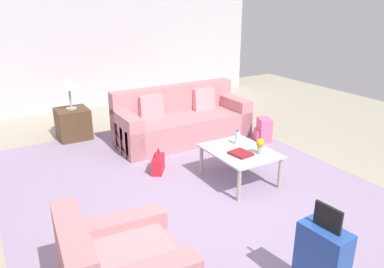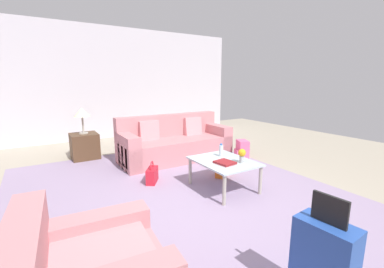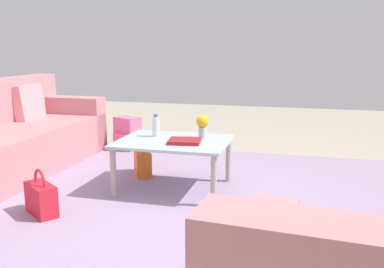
{
  "view_description": "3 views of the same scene",
  "coord_description": "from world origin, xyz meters",
  "px_view_note": "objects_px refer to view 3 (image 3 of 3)",
  "views": [
    {
      "loc": [
        -3.2,
        2.36,
        2.34
      ],
      "look_at": [
        0.2,
        0.35,
        0.9
      ],
      "focal_mm": 35.0,
      "sensor_mm": 36.0,
      "label": 1
    },
    {
      "loc": [
        -2.47,
        1.82,
        1.59
      ],
      "look_at": [
        0.4,
        0.06,
        0.91
      ],
      "focal_mm": 24.0,
      "sensor_mm": 36.0,
      "label": 2
    },
    {
      "loc": [
        -0.69,
        2.98,
        1.25
      ],
      "look_at": [
        0.12,
        -0.06,
        0.6
      ],
      "focal_mm": 40.0,
      "sensor_mm": 36.0,
      "label": 3
    }
  ],
  "objects_px": {
    "coffee_table_book": "(184,141)",
    "handbag_red": "(41,198)",
    "flower_vase": "(202,124)",
    "backpack_pink": "(127,134)",
    "couch": "(7,141)",
    "handbag_orange": "(143,162)",
    "water_bottle": "(156,126)",
    "coffee_table": "(174,146)"
  },
  "relations": [
    {
      "from": "coffee_table_book",
      "to": "handbag_red",
      "type": "distance_m",
      "value": 1.22
    },
    {
      "from": "flower_vase",
      "to": "backpack_pink",
      "type": "relative_size",
      "value": 0.51
    },
    {
      "from": "couch",
      "to": "backpack_pink",
      "type": "xyz_separation_m",
      "value": [
        -0.79,
        -1.19,
        -0.12
      ]
    },
    {
      "from": "handbag_orange",
      "to": "water_bottle",
      "type": "bearing_deg",
      "value": 135.33
    },
    {
      "from": "coffee_table_book",
      "to": "backpack_pink",
      "type": "relative_size",
      "value": 0.66
    },
    {
      "from": "coffee_table_book",
      "to": "coffee_table",
      "type": "bearing_deg",
      "value": -41.39
    },
    {
      "from": "water_bottle",
      "to": "flower_vase",
      "type": "distance_m",
      "value": 0.42
    },
    {
      "from": "water_bottle",
      "to": "handbag_red",
      "type": "relative_size",
      "value": 0.57
    },
    {
      "from": "coffee_table",
      "to": "handbag_orange",
      "type": "bearing_deg",
      "value": -37.15
    },
    {
      "from": "coffee_table",
      "to": "flower_vase",
      "type": "bearing_deg",
      "value": -145.71
    },
    {
      "from": "handbag_red",
      "to": "backpack_pink",
      "type": "xyz_separation_m",
      "value": [
        0.21,
        -2.11,
        0.06
      ]
    },
    {
      "from": "water_bottle",
      "to": "coffee_table_book",
      "type": "distance_m",
      "value": 0.38
    },
    {
      "from": "couch",
      "to": "backpack_pink",
      "type": "relative_size",
      "value": 5.72
    },
    {
      "from": "couch",
      "to": "flower_vase",
      "type": "height_order",
      "value": "couch"
    },
    {
      "from": "couch",
      "to": "handbag_orange",
      "type": "bearing_deg",
      "value": -170.87
    },
    {
      "from": "flower_vase",
      "to": "backpack_pink",
      "type": "distance_m",
      "value": 1.71
    },
    {
      "from": "couch",
      "to": "water_bottle",
      "type": "bearing_deg",
      "value": -180.0
    },
    {
      "from": "backpack_pink",
      "to": "coffee_table",
      "type": "bearing_deg",
      "value": 127.89
    },
    {
      "from": "coffee_table_book",
      "to": "couch",
      "type": "bearing_deg",
      "value": -13.07
    },
    {
      "from": "handbag_red",
      "to": "coffee_table",
      "type": "bearing_deg",
      "value": -133.94
    },
    {
      "from": "handbag_red",
      "to": "backpack_pink",
      "type": "height_order",
      "value": "backpack_pink"
    },
    {
      "from": "water_bottle",
      "to": "handbag_red",
      "type": "xyz_separation_m",
      "value": [
        0.59,
        0.92,
        -0.41
      ]
    },
    {
      "from": "handbag_orange",
      "to": "coffee_table_book",
      "type": "bearing_deg",
      "value": 143.59
    },
    {
      "from": "couch",
      "to": "coffee_table",
      "type": "height_order",
      "value": "couch"
    },
    {
      "from": "water_bottle",
      "to": "handbag_orange",
      "type": "bearing_deg",
      "value": -44.67
    },
    {
      "from": "couch",
      "to": "handbag_red",
      "type": "relative_size",
      "value": 6.39
    },
    {
      "from": "water_bottle",
      "to": "handbag_orange",
      "type": "distance_m",
      "value": 0.52
    },
    {
      "from": "couch",
      "to": "flower_vase",
      "type": "xyz_separation_m",
      "value": [
        -2.02,
        -0.05,
        0.26
      ]
    },
    {
      "from": "water_bottle",
      "to": "handbag_red",
      "type": "height_order",
      "value": "water_bottle"
    },
    {
      "from": "handbag_red",
      "to": "water_bottle",
      "type": "bearing_deg",
      "value": -122.72
    },
    {
      "from": "handbag_red",
      "to": "couch",
      "type": "bearing_deg",
      "value": -42.62
    },
    {
      "from": "coffee_table",
      "to": "flower_vase",
      "type": "height_order",
      "value": "flower_vase"
    },
    {
      "from": "coffee_table_book",
      "to": "handbag_red",
      "type": "relative_size",
      "value": 0.74
    },
    {
      "from": "backpack_pink",
      "to": "coffee_table_book",
      "type": "bearing_deg",
      "value": 129.36
    },
    {
      "from": "flower_vase",
      "to": "handbag_red",
      "type": "height_order",
      "value": "flower_vase"
    },
    {
      "from": "couch",
      "to": "coffee_table_book",
      "type": "bearing_deg",
      "value": 174.63
    },
    {
      "from": "flower_vase",
      "to": "handbag_orange",
      "type": "height_order",
      "value": "flower_vase"
    },
    {
      "from": "flower_vase",
      "to": "handbag_orange",
      "type": "xyz_separation_m",
      "value": [
        0.64,
        -0.17,
        -0.44
      ]
    },
    {
      "from": "water_bottle",
      "to": "backpack_pink",
      "type": "distance_m",
      "value": 1.48
    },
    {
      "from": "flower_vase",
      "to": "handbag_orange",
      "type": "relative_size",
      "value": 0.57
    },
    {
      "from": "handbag_orange",
      "to": "backpack_pink",
      "type": "relative_size",
      "value": 0.89
    },
    {
      "from": "handbag_red",
      "to": "handbag_orange",
      "type": "height_order",
      "value": "same"
    }
  ]
}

